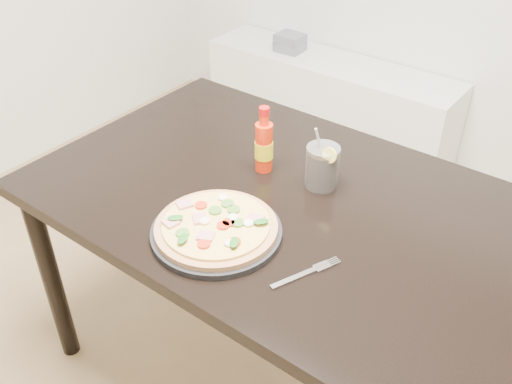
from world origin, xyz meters
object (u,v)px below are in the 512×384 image
Objects in this scene: plate at (216,232)px; pizza at (216,226)px; dining_table at (281,219)px; media_console at (328,104)px; fork at (308,272)px; hot_sauce_bottle at (264,146)px; cola_cup at (322,167)px.

pizza is (-0.00, 0.00, 0.02)m from plate.
dining_table is 1.00× the size of media_console.
plate reaches higher than fork.
dining_table is 6.89× the size of hot_sauce_bottle.
cola_cup is 0.13× the size of media_console.
plate reaches higher than dining_table.
hot_sauce_bottle reaches higher than plate.
hot_sauce_bottle is (-0.12, 0.08, 0.16)m from dining_table.
dining_table is at bearing 158.99° from fork.
plate is 1.85× the size of fork.
cola_cup is at bearing 75.06° from plate.
plate is at bearing -98.37° from dining_table.
cola_cup is (0.18, 0.03, -0.02)m from hot_sauce_bottle.
plate is 0.26m from fork.
plate is at bearing -74.89° from hot_sauce_bottle.
cola_cup reaches higher than fork.
cola_cup is 1.61m from media_console.
media_console is (-0.74, 1.31, -0.56)m from cola_cup.
pizza reaches higher than dining_table.
cola_cup is (0.06, 0.11, 0.14)m from dining_table.
dining_table is at bearing 81.63° from plate.
hot_sauce_bottle is 0.46m from fork.
media_console is at bearing 119.27° from cola_cup.
plate is 0.24× the size of media_console.
pizza reaches higher than media_console.
hot_sauce_bottle is at bearing 147.76° from dining_table.
pizza is at bearing -152.37° from fork.
media_console is (-0.64, 1.66, -0.51)m from plate.
pizza reaches higher than fork.
dining_table is 7.78× the size of fork.
cola_cup is (0.09, 0.35, 0.05)m from plate.
fork is at bearing -40.21° from hot_sauce_bottle.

